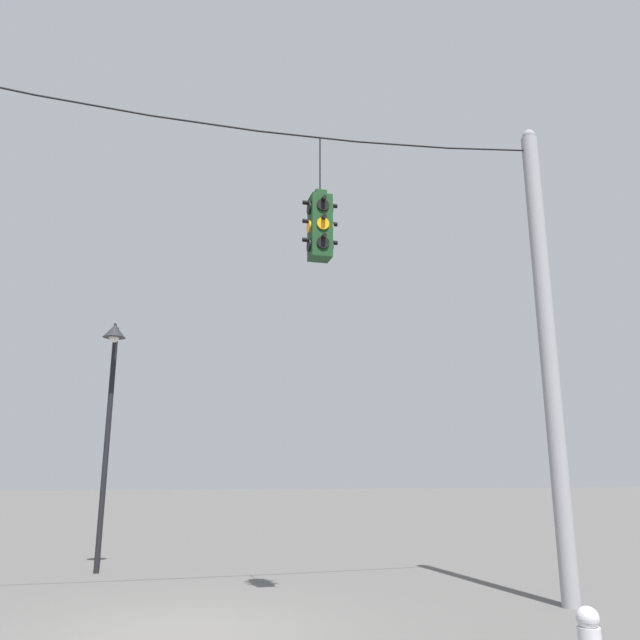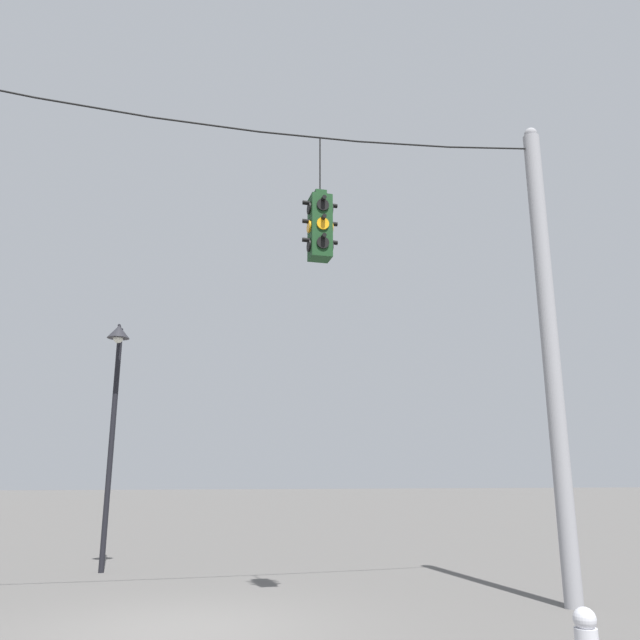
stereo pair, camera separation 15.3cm
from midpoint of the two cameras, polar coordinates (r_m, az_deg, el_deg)
The scene contains 5 objects.
ground_plane at distance 9.40m, azimuth -13.16°, elevation -25.96°, with size 200.00×200.00×0.00m, color #565451.
utility_pole_right at distance 11.39m, azimuth 19.76°, elevation -2.35°, with size 0.29×0.29×8.31m.
span_wire at distance 10.73m, azimuth -10.76°, elevation 17.85°, with size 11.93×0.03×0.43m.
traffic_light_near_left_pole at distance 10.22m, azimuth -0.44°, elevation 8.54°, with size 0.58×0.58×2.16m.
street_lamp at distance 14.74m, azimuth -18.86°, elevation -5.67°, with size 0.49×0.85×5.34m.
Camera 1 is at (-0.59, -9.15, 1.97)m, focal length 35.00 mm.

